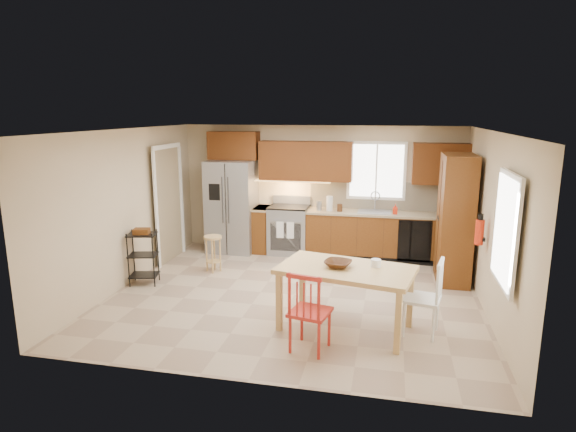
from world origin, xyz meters
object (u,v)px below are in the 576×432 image
(table_bowl, at_px, (338,267))
(utility_cart, at_px, (143,258))
(refrigerator, at_px, (232,206))
(dining_table, at_px, (345,299))
(fire_extinguisher, at_px, (479,232))
(soap_bottle, at_px, (395,209))
(range_stove, at_px, (289,230))
(pantry, at_px, (455,219))
(chair_white, at_px, (422,297))
(chair_red, at_px, (310,310))
(bar_stool, at_px, (213,254))
(table_jar, at_px, (376,265))

(table_bowl, height_order, utility_cart, utility_cart)
(refrigerator, bearing_deg, dining_table, -50.60)
(fire_extinguisher, relative_size, utility_cart, 0.41)
(table_bowl, bearing_deg, soap_bottle, 77.03)
(fire_extinguisher, bearing_deg, table_bowl, -148.26)
(range_stove, bearing_deg, pantry, -18.29)
(table_bowl, bearing_deg, chair_white, 2.71)
(range_stove, distance_m, chair_red, 3.98)
(fire_extinguisher, bearing_deg, pantry, 100.78)
(dining_table, xyz_separation_m, utility_cart, (-3.37, 0.98, 0.03))
(dining_table, bearing_deg, chair_red, -106.38)
(chair_white, bearing_deg, dining_table, 104.94)
(chair_red, height_order, bar_stool, chair_red)
(utility_cart, bearing_deg, refrigerator, 56.33)
(pantry, relative_size, utility_cart, 2.39)
(range_stove, xyz_separation_m, pantry, (2.98, -0.99, 0.59))
(chair_white, bearing_deg, soap_bottle, 18.27)
(fire_extinguisher, height_order, utility_cart, fire_extinguisher)
(table_bowl, xyz_separation_m, utility_cart, (-3.27, 0.98, -0.39))
(chair_white, bearing_deg, range_stove, 48.98)
(refrigerator, xyz_separation_m, table_jar, (2.94, -3.02, -0.05))
(refrigerator, xyz_separation_m, soap_bottle, (3.18, -0.02, 0.09))
(range_stove, bearing_deg, bar_stool, -127.50)
(chair_red, xyz_separation_m, chair_white, (1.30, 0.70, 0.00))
(dining_table, bearing_deg, fire_extinguisher, 45.16)
(dining_table, height_order, chair_red, chair_red)
(chair_red, bearing_deg, range_stove, 117.50)
(pantry, distance_m, dining_table, 2.78)
(refrigerator, relative_size, dining_table, 1.09)
(utility_cart, bearing_deg, fire_extinguisher, -11.31)
(bar_stool, bearing_deg, chair_white, -44.77)
(refrigerator, height_order, range_stove, refrigerator)
(table_jar, bearing_deg, chair_red, -133.50)
(bar_stool, relative_size, utility_cart, 0.73)
(table_jar, bearing_deg, utility_cart, 166.84)
(table_bowl, relative_size, utility_cart, 0.39)
(table_jar, xyz_separation_m, bar_stool, (-2.85, 1.70, -0.54))
(dining_table, height_order, table_bowl, table_bowl)
(fire_extinguisher, height_order, dining_table, fire_extinguisher)
(table_bowl, relative_size, table_jar, 2.21)
(fire_extinguisher, distance_m, table_bowl, 2.21)
(dining_table, bearing_deg, table_bowl, -168.08)
(dining_table, height_order, table_jar, table_jar)
(fire_extinguisher, height_order, table_bowl, fire_extinguisher)
(chair_white, xyz_separation_m, bar_stool, (-3.43, 1.75, -0.17))
(pantry, bearing_deg, bar_stool, -174.35)
(soap_bottle, distance_m, chair_white, 3.11)
(range_stove, height_order, table_jar, table_jar)
(dining_table, xyz_separation_m, chair_white, (0.95, 0.05, 0.08))
(refrigerator, bearing_deg, fire_extinguisher, -24.52)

